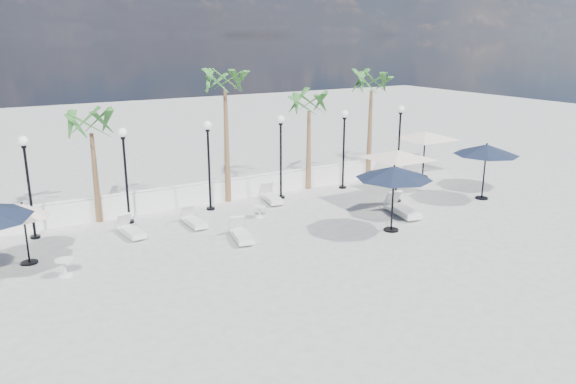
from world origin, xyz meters
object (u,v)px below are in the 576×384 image
lounger_5 (271,197)px  parasol_cream_small (23,211)px  parasol_navy_right (486,150)px  parasol_cream_sq_b (425,132)px  lounger_4 (131,230)px  lounger_3 (241,234)px  parasol_cream_sq_a (398,151)px  lounger_6 (402,209)px  parasol_navy_mid (394,173)px  lounger_2 (194,221)px

lounger_5 → parasol_cream_small: parasol_cream_small is taller
lounger_5 → parasol_navy_right: (8.61, -4.48, 2.06)m
parasol_navy_right → parasol_cream_sq_b: size_ratio=0.56×
lounger_4 → lounger_5: (6.69, 1.25, 0.01)m
lounger_3 → parasol_cream_sq_a: bearing=18.6°
parasol_cream_sq_a → parasol_cream_sq_b: size_ratio=0.98×
lounger_3 → lounger_6: size_ratio=0.85×
parasol_navy_mid → parasol_cream_sq_b: bearing=39.1°
parasol_navy_mid → lounger_6: bearing=37.2°
lounger_4 → lounger_5: size_ratio=0.93×
lounger_2 → parasol_navy_mid: size_ratio=0.58×
lounger_2 → lounger_3: (0.92, -2.39, 0.01)m
lounger_3 → lounger_5: bearing=60.2°
lounger_6 → parasol_cream_sq_a: size_ratio=0.43×
lounger_3 → lounger_4: 4.20m
lounger_4 → parasol_navy_mid: 10.11m
lounger_6 → lounger_3: bearing=-175.0°
parasol_cream_sq_b → parasol_navy_right: bearing=-97.1°
parasol_navy_right → parasol_cream_sq_a: bearing=154.9°
parasol_navy_right → parasol_cream_small: bearing=173.2°
lounger_4 → lounger_6: bearing=-23.8°
parasol_navy_mid → parasol_navy_right: 6.62m
lounger_6 → parasol_navy_right: size_ratio=0.76×
lounger_5 → parasol_navy_mid: parasol_navy_mid is taller
parasol_navy_mid → parasol_cream_small: size_ratio=1.38×
lounger_6 → parasol_cream_sq_b: parasol_cream_sq_b is taller
lounger_4 → parasol_cream_sq_a: bearing=-13.9°
lounger_4 → lounger_2: bearing=-8.9°
parasol_cream_sq_b → parasol_cream_small: (-19.48, -2.19, -0.61)m
lounger_2 → parasol_cream_sq_b: (13.41, 1.33, 2.21)m
parasol_navy_mid → parasol_cream_small: bearing=164.1°
parasol_cream_small → lounger_5: bearing=12.1°
parasol_cream_sq_b → lounger_5: bearing=179.9°
parasol_cream_sq_a → lounger_2: bearing=171.3°
lounger_2 → parasol_cream_sq_b: 13.65m
lounger_6 → parasol_cream_sq_a: 2.94m
parasol_cream_small → lounger_4: bearing=14.8°
lounger_4 → lounger_6: (10.46, -3.25, 0.05)m
lounger_3 → lounger_4: size_ratio=1.04×
lounger_2 → lounger_3: size_ratio=0.91×
parasol_navy_mid → parasol_cream_sq_a: parasol_navy_mid is taller
lounger_2 → parasol_navy_right: size_ratio=0.58×
lounger_4 → parasol_navy_mid: size_ratio=0.62×
lounger_6 → lounger_5: bearing=141.1°
lounger_6 → parasol_navy_right: 5.24m
parasol_navy_mid → parasol_navy_right: size_ratio=1.00×
parasol_navy_right → parasol_cream_small: 19.06m
lounger_3 → lounger_4: bearing=155.2°
lounger_5 → parasol_navy_right: parasol_navy_right is taller
parasol_navy_right → parasol_navy_mid: bearing=-168.9°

